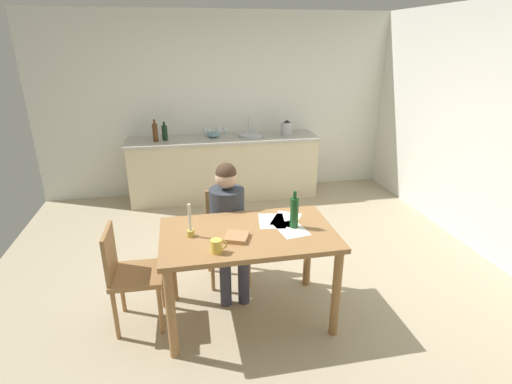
# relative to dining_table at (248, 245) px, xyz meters

# --- Properties ---
(ground_plane) EXTENTS (5.20, 5.20, 0.04)m
(ground_plane) POSITION_rel_dining_table_xyz_m (0.13, 0.54, -0.70)
(ground_plane) COLOR tan
(wall_back) EXTENTS (5.20, 0.12, 2.60)m
(wall_back) POSITION_rel_dining_table_xyz_m (0.13, 3.14, 0.62)
(wall_back) COLOR silver
(wall_back) RESTS_ON ground
(wall_right) EXTENTS (0.12, 5.20, 2.60)m
(wall_right) POSITION_rel_dining_table_xyz_m (2.73, 0.54, 0.62)
(wall_right) COLOR silver
(wall_right) RESTS_ON ground
(kitchen_counter) EXTENTS (2.71, 0.64, 0.90)m
(kitchen_counter) POSITION_rel_dining_table_xyz_m (0.13, 2.78, -0.22)
(kitchen_counter) COLOR beige
(kitchen_counter) RESTS_ON ground
(dining_table) EXTENTS (1.37, 0.82, 0.79)m
(dining_table) POSITION_rel_dining_table_xyz_m (0.00, 0.00, 0.00)
(dining_table) COLOR #9E7042
(dining_table) RESTS_ON ground
(chair_at_table) EXTENTS (0.41, 0.41, 0.87)m
(chair_at_table) POSITION_rel_dining_table_xyz_m (-0.10, 0.65, -0.19)
(chair_at_table) COLOR #9E7042
(chair_at_table) RESTS_ON ground
(person_seated) EXTENTS (0.32, 0.59, 1.19)m
(person_seated) POSITION_rel_dining_table_xyz_m (-0.10, 0.50, 0.00)
(person_seated) COLOR #333842
(person_seated) RESTS_ON ground
(chair_side_empty) EXTENTS (0.41, 0.41, 0.87)m
(chair_side_empty) POSITION_rel_dining_table_xyz_m (-0.95, 0.09, -0.19)
(chair_side_empty) COLOR #9E7042
(chair_side_empty) RESTS_ON ground
(coffee_mug) EXTENTS (0.12, 0.08, 0.10)m
(coffee_mug) POSITION_rel_dining_table_xyz_m (-0.27, -0.27, 0.17)
(coffee_mug) COLOR #F2CC4C
(coffee_mug) RESTS_ON dining_table
(candlestick) EXTENTS (0.06, 0.06, 0.27)m
(candlestick) POSITION_rel_dining_table_xyz_m (-0.44, 0.02, 0.19)
(candlestick) COLOR gold
(candlestick) RESTS_ON dining_table
(book_magazine) EXTENTS (0.22, 0.23, 0.03)m
(book_magazine) POSITION_rel_dining_table_xyz_m (-0.11, -0.09, 0.13)
(book_magazine) COLOR #B47F51
(book_magazine) RESTS_ON dining_table
(paper_letter) EXTENTS (0.25, 0.32, 0.00)m
(paper_letter) POSITION_rel_dining_table_xyz_m (0.23, 0.16, 0.12)
(paper_letter) COLOR white
(paper_letter) RESTS_ON dining_table
(paper_bill) EXTENTS (0.26, 0.33, 0.00)m
(paper_bill) POSITION_rel_dining_table_xyz_m (0.35, -0.02, 0.12)
(paper_bill) COLOR white
(paper_bill) RESTS_ON dining_table
(paper_envelope) EXTENTS (0.33, 0.36, 0.00)m
(paper_envelope) POSITION_rel_dining_table_xyz_m (0.36, 0.17, 0.12)
(paper_envelope) COLOR white
(paper_envelope) RESTS_ON dining_table
(wine_bottle_on_table) EXTENTS (0.07, 0.07, 0.31)m
(wine_bottle_on_table) POSITION_rel_dining_table_xyz_m (0.38, 0.02, 0.25)
(wine_bottle_on_table) COLOR #194C23
(wine_bottle_on_table) RESTS_ON dining_table
(sink_unit) EXTENTS (0.36, 0.36, 0.24)m
(sink_unit) POSITION_rel_dining_table_xyz_m (0.53, 2.78, 0.25)
(sink_unit) COLOR #B2B7BC
(sink_unit) RESTS_ON kitchen_counter
(bottle_oil) EXTENTS (0.07, 0.07, 0.30)m
(bottle_oil) POSITION_rel_dining_table_xyz_m (-0.80, 2.72, 0.35)
(bottle_oil) COLOR #593319
(bottle_oil) RESTS_ON kitchen_counter
(bottle_vinegar) EXTENTS (0.08, 0.08, 0.26)m
(bottle_vinegar) POSITION_rel_dining_table_xyz_m (-0.68, 2.78, 0.33)
(bottle_vinegar) COLOR black
(bottle_vinegar) RESTS_ON kitchen_counter
(mixing_bowl) EXTENTS (0.19, 0.19, 0.08)m
(mixing_bowl) POSITION_rel_dining_table_xyz_m (-0.00, 2.82, 0.27)
(mixing_bowl) COLOR #668C99
(mixing_bowl) RESTS_ON kitchen_counter
(stovetop_kettle) EXTENTS (0.18, 0.18, 0.22)m
(stovetop_kettle) POSITION_rel_dining_table_xyz_m (1.07, 2.78, 0.32)
(stovetop_kettle) COLOR #B7BABF
(stovetop_kettle) RESTS_ON kitchen_counter
(wine_glass_near_sink) EXTENTS (0.07, 0.07, 0.15)m
(wine_glass_near_sink) POSITION_rel_dining_table_xyz_m (0.18, 2.93, 0.33)
(wine_glass_near_sink) COLOR silver
(wine_glass_near_sink) RESTS_ON kitchen_counter
(wine_glass_by_kettle) EXTENTS (0.07, 0.07, 0.15)m
(wine_glass_by_kettle) POSITION_rel_dining_table_xyz_m (0.08, 2.93, 0.33)
(wine_glass_by_kettle) COLOR silver
(wine_glass_by_kettle) RESTS_ON kitchen_counter
(wine_glass_back_left) EXTENTS (0.07, 0.07, 0.15)m
(wine_glass_back_left) POSITION_rel_dining_table_xyz_m (-0.05, 2.93, 0.33)
(wine_glass_back_left) COLOR silver
(wine_glass_back_left) RESTS_ON kitchen_counter
(wine_glass_back_right) EXTENTS (0.07, 0.07, 0.15)m
(wine_glass_back_right) POSITION_rel_dining_table_xyz_m (-0.11, 2.93, 0.33)
(wine_glass_back_right) COLOR silver
(wine_glass_back_right) RESTS_ON kitchen_counter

